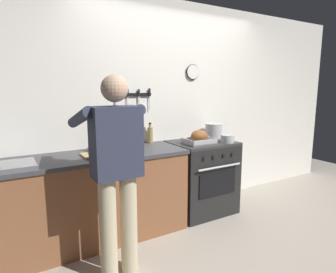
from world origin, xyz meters
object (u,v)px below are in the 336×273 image
(roasting_pan, at_px, (199,138))
(stock_pot, at_px, (214,131))
(cutting_board, at_px, (101,154))
(bottle_hot_sauce, at_px, (102,140))
(bottle_olive_oil, at_px, (103,141))
(person_cook, at_px, (116,165))
(stove, at_px, (201,177))
(bottle_wine_red, at_px, (112,139))
(saucepan, at_px, (227,139))
(bottle_cooking_oil, at_px, (113,137))
(bottle_vinegar, at_px, (150,135))
(bottle_dish_soap, at_px, (115,141))

(roasting_pan, relative_size, stock_pot, 1.58)
(roasting_pan, bearing_deg, cutting_board, 179.10)
(bottle_hot_sauce, relative_size, bottle_olive_oil, 0.71)
(person_cook, bearing_deg, stove, -59.47)
(person_cook, bearing_deg, roasting_pan, -60.64)
(stove, bearing_deg, bottle_hot_sauce, 168.16)
(stove, height_order, stock_pot, stock_pot)
(cutting_board, relative_size, bottle_wine_red, 1.13)
(roasting_pan, height_order, saucepan, roasting_pan)
(bottle_hot_sauce, relative_size, bottle_cooking_oil, 0.76)
(cutting_board, distance_m, bottle_wine_red, 0.23)
(cutting_board, bearing_deg, saucepan, -5.01)
(bottle_vinegar, bearing_deg, bottle_cooking_oil, -177.81)
(bottle_hot_sauce, distance_m, bottle_vinegar, 0.59)
(cutting_board, bearing_deg, stove, 2.81)
(stove, xyz_separation_m, bottle_hot_sauce, (-1.18, 0.25, 0.54))
(cutting_board, bearing_deg, bottle_cooking_oil, 51.62)
(roasting_pan, xyz_separation_m, bottle_vinegar, (-0.48, 0.33, 0.03))
(bottle_hot_sauce, xyz_separation_m, bottle_olive_oil, (-0.05, -0.22, 0.04))
(bottle_hot_sauce, distance_m, bottle_cooking_oil, 0.12)
(bottle_olive_oil, distance_m, bottle_vinegar, 0.68)
(bottle_wine_red, bearing_deg, stove, -2.38)
(bottle_wine_red, bearing_deg, bottle_hot_sauce, 101.45)
(bottle_wine_red, relative_size, bottle_olive_oil, 1.06)
(roasting_pan, distance_m, bottle_hot_sauce, 1.12)
(stock_pot, relative_size, bottle_vinegar, 0.90)
(roasting_pan, relative_size, bottle_hot_sauce, 1.66)
(bottle_vinegar, relative_size, bottle_dish_soap, 1.06)
(stock_pot, distance_m, bottle_cooking_oil, 1.36)
(stove, distance_m, bottle_dish_soap, 1.21)
(cutting_board, bearing_deg, bottle_vinegar, 23.61)
(cutting_board, distance_m, bottle_hot_sauce, 0.34)
(cutting_board, height_order, bottle_vinegar, bottle_vinegar)
(roasting_pan, height_order, bottle_dish_soap, bottle_dish_soap)
(bottle_olive_oil, bearing_deg, bottle_cooking_oil, 49.15)
(stock_pot, bearing_deg, bottle_wine_red, -176.63)
(person_cook, distance_m, roasting_pan, 1.38)
(stove, relative_size, bottle_vinegar, 3.64)
(saucepan, relative_size, bottle_cooking_oil, 0.59)
(person_cook, distance_m, bottle_dish_soap, 0.83)
(roasting_pan, relative_size, cutting_board, 0.98)
(roasting_pan, bearing_deg, person_cook, -155.44)
(bottle_cooking_oil, bearing_deg, person_cook, -108.45)
(stock_pot, bearing_deg, person_cook, -154.48)
(bottle_cooking_oil, bearing_deg, bottle_vinegar, 2.19)
(stove, bearing_deg, bottle_cooking_oil, 168.02)
(saucepan, bearing_deg, bottle_cooking_oil, 161.92)
(roasting_pan, bearing_deg, bottle_cooking_oil, 162.18)
(bottle_olive_oil, bearing_deg, roasting_pan, -5.79)
(bottle_cooking_oil, height_order, bottle_vinegar, bottle_cooking_oil)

